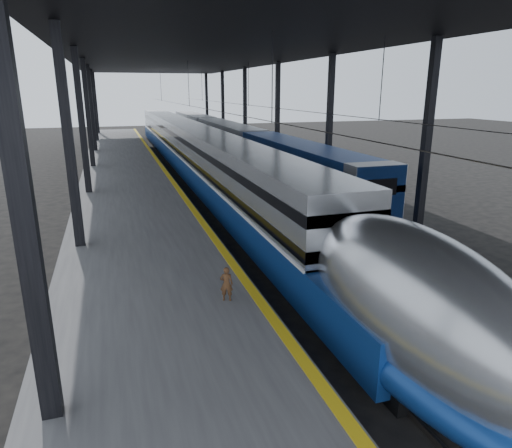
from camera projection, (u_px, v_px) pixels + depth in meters
name	position (u px, v px, depth m)	size (l,w,h in m)	color
ground	(264.00, 303.00, 15.00)	(160.00, 160.00, 0.00)	black
platform	(127.00, 182.00, 32.13)	(6.00, 80.00, 1.00)	#4C4C4F
yellow_strip	(166.00, 173.00, 32.79)	(0.30, 80.00, 0.01)	gold
rails	(236.00, 181.00, 34.56)	(6.52, 80.00, 0.16)	slate
canopy	(198.00, 54.00, 31.25)	(18.00, 75.00, 9.47)	black
tgv_train	(196.00, 154.00, 35.81)	(2.77, 65.20, 3.97)	#B0B2B7
second_train	(229.00, 141.00, 45.49)	(2.58, 56.05, 3.55)	navy
child	(226.00, 284.00, 12.83)	(0.37, 0.24, 1.01)	#4C2F19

